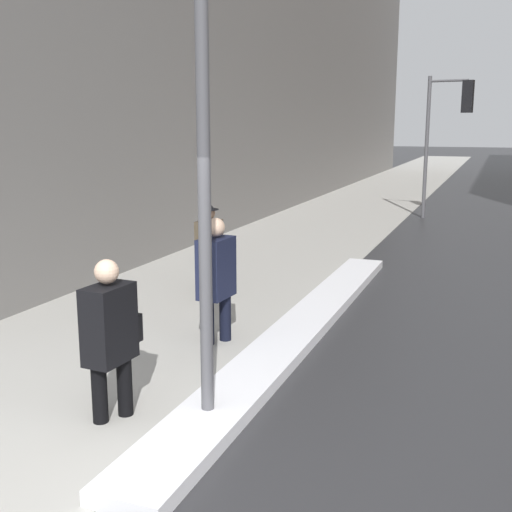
{
  "coord_description": "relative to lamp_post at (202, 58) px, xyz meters",
  "views": [
    {
      "loc": [
        2.6,
        -3.85,
        2.78
      ],
      "look_at": [
        -0.4,
        4.0,
        1.05
      ],
      "focal_mm": 45.0,
      "sensor_mm": 36.0,
      "label": 1
    }
  ],
  "objects": [
    {
      "name": "pedestrian_with_shoulder_bag",
      "position": [
        -0.88,
        -0.25,
        -2.46
      ],
      "size": [
        0.33,
        0.73,
        1.57
      ],
      "rotation": [
        0.0,
        0.0,
        -1.64
      ],
      "color": "black",
      "rests_on": "ground"
    },
    {
      "name": "traffic_light_near",
      "position": [
        0.95,
        14.56,
        -0.33
      ],
      "size": [
        1.3,
        0.37,
        4.15
      ],
      "rotation": [
        0.0,
        0.0,
        -0.17
      ],
      "color": "#515156",
      "rests_on": "ground"
    },
    {
      "name": "lamp_post",
      "position": [
        0.0,
        0.0,
        0.0
      ],
      "size": [
        0.28,
        0.28,
        5.66
      ],
      "color": "#515156",
      "rests_on": "ground"
    },
    {
      "name": "ground_plane",
      "position": [
        -0.16,
        -1.26,
        -3.33
      ],
      "size": [
        160.0,
        160.0,
        0.0
      ],
      "primitive_type": "plane",
      "color": "#2D2D30"
    },
    {
      "name": "pedestrian_in_glasses",
      "position": [
        -1.97,
        4.27,
        -2.48
      ],
      "size": [
        0.33,
        0.49,
        1.55
      ],
      "rotation": [
        0.0,
        0.0,
        -1.64
      ],
      "color": "#2A241B",
      "rests_on": "ground"
    },
    {
      "name": "snow_bank_curb",
      "position": [
        0.04,
        2.86,
        -3.26
      ],
      "size": [
        0.66,
        8.92,
        0.14
      ],
      "color": "white",
      "rests_on": "ground"
    },
    {
      "name": "sidewalk_slab",
      "position": [
        -2.16,
        13.74,
        -3.33
      ],
      "size": [
        4.0,
        80.0,
        0.01
      ],
      "color": "#B2AFA8",
      "rests_on": "ground"
    },
    {
      "name": "pedestrian_nearside",
      "position": [
        -0.85,
        2.09,
        -2.42
      ],
      "size": [
        0.35,
        0.55,
        1.64
      ],
      "rotation": [
        0.0,
        0.0,
        -1.64
      ],
      "color": "black",
      "rests_on": "ground"
    }
  ]
}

